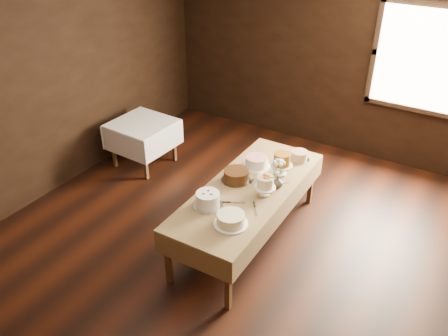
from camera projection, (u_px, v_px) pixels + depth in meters
floor at (215, 247)px, 5.34m from camera, size 5.00×6.00×0.01m
wall_back at (325, 57)px, 6.80m from camera, size 5.00×0.02×2.80m
wall_left at (42, 88)px, 5.73m from camera, size 0.02×6.00×2.80m
window at (420, 59)px, 6.07m from camera, size 1.10×0.05×1.30m
display_table at (248, 192)px, 5.15m from camera, size 0.90×2.25×0.69m
side_table at (142, 127)px, 6.64m from camera, size 0.83×0.83×0.67m
cake_speckled at (299, 156)px, 5.62m from camera, size 0.27×0.27×0.12m
cake_lattice at (257, 163)px, 5.49m from camera, size 0.36×0.36×0.12m
cake_caramel at (282, 165)px, 5.31m from camera, size 0.25×0.25×0.29m
cake_chocolate at (236, 176)px, 5.23m from camera, size 0.39×0.39×0.13m
cake_flowers at (265, 187)px, 4.97m from camera, size 0.25×0.25×0.24m
cake_swirl at (208, 200)px, 4.81m from camera, size 0.33×0.33×0.16m
cake_cream at (231, 220)px, 4.55m from camera, size 0.35×0.35×0.12m
cake_server_a at (238, 203)px, 4.89m from camera, size 0.22×0.13×0.01m
cake_server_b at (256, 211)px, 4.76m from camera, size 0.16×0.21×0.01m
cake_server_c at (255, 176)px, 5.34m from camera, size 0.07×0.24×0.01m
cake_server_d at (282, 183)px, 5.21m from camera, size 0.21×0.16×0.01m
flower_vase at (278, 182)px, 5.12m from camera, size 0.18×0.18×0.13m
flower_bouquet at (279, 167)px, 5.02m from camera, size 0.14×0.14×0.20m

